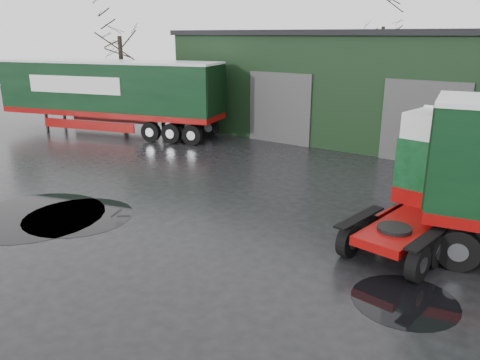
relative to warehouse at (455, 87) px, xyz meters
name	(u,v)px	position (x,y,z in m)	size (l,w,h in m)	color
ground	(205,259)	(-2.00, -20.00, -3.16)	(100.00, 100.00, 0.00)	black
warehouse	(455,87)	(0.00, 0.00, 0.00)	(32.40, 12.40, 6.30)	black
hero_tractor	(421,183)	(2.50, -15.50, -1.24)	(2.61, 6.16, 3.83)	#0C3B1A
trailer_left	(109,97)	(-18.00, -10.02, -0.87)	(3.01, 14.71, 4.57)	silver
tree_left	(121,63)	(-19.00, -8.00, 1.09)	(4.40, 4.40, 8.50)	black
tree_back_a	(381,51)	(-8.00, 10.00, 1.59)	(4.40, 4.40, 9.50)	black
puddle_0	(79,216)	(-7.63, -20.10, -3.15)	(3.74, 3.74, 0.01)	black
puddle_1	(405,301)	(3.27, -18.92, -3.15)	(2.51, 2.51, 0.01)	black
puddle_2	(34,216)	(-8.94, -20.99, -3.15)	(4.83, 4.83, 0.01)	black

